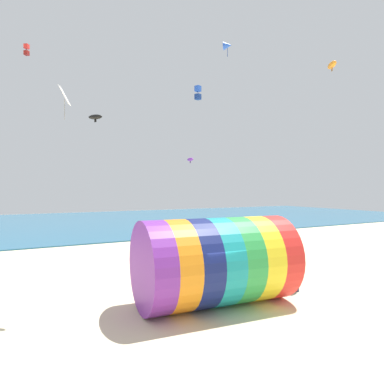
# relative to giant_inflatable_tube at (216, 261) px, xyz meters

# --- Properties ---
(ground_plane) EXTENTS (120.00, 120.00, 0.00)m
(ground_plane) POSITION_rel_giant_inflatable_tube_xyz_m (-0.10, -0.45, -1.80)
(ground_plane) COLOR beige
(sea) EXTENTS (120.00, 40.00, 0.10)m
(sea) POSITION_rel_giant_inflatable_tube_xyz_m (-0.10, 37.95, -1.75)
(sea) COLOR #236084
(sea) RESTS_ON ground
(giant_inflatable_tube) EXTENTS (6.65, 4.14, 3.60)m
(giant_inflatable_tube) POSITION_rel_giant_inflatable_tube_xyz_m (0.00, 0.00, 0.00)
(giant_inflatable_tube) COLOR purple
(giant_inflatable_tube) RESTS_ON ground
(kite_handler) EXTENTS (0.35, 0.42, 1.72)m
(kite_handler) POSITION_rel_giant_inflatable_tube_xyz_m (4.30, -0.28, -0.92)
(kite_handler) COLOR #383D56
(kite_handler) RESTS_ON ground
(kite_blue_delta) EXTENTS (0.76, 0.76, 1.00)m
(kite_blue_delta) POSITION_rel_giant_inflatable_tube_xyz_m (5.25, 6.78, 12.42)
(kite_blue_delta) COLOR blue
(kite_orange_parafoil) EXTENTS (1.04, 1.23, 0.63)m
(kite_orange_parafoil) POSITION_rel_giant_inflatable_tube_xyz_m (10.23, 2.61, 10.69)
(kite_orange_parafoil) COLOR orange
(kite_white_diamond) EXTENTS (0.66, 0.76, 1.52)m
(kite_white_diamond) POSITION_rel_giant_inflatable_tube_xyz_m (-5.21, 4.76, 7.27)
(kite_white_diamond) COLOR white
(kite_black_parafoil) EXTENTS (0.62, 0.61, 0.32)m
(kite_black_parafoil) POSITION_rel_giant_inflatable_tube_xyz_m (-4.33, 2.48, 5.98)
(kite_black_parafoil) COLOR black
(kite_red_box) EXTENTS (0.41, 0.41, 0.84)m
(kite_red_box) POSITION_rel_giant_inflatable_tube_xyz_m (-6.24, 15.43, 12.99)
(kite_red_box) COLOR red
(kite_blue_box) EXTENTS (0.61, 0.61, 1.32)m
(kite_blue_box) POSITION_rel_giant_inflatable_tube_xyz_m (7.80, 15.18, 11.73)
(kite_blue_box) COLOR blue
(kite_purple_parafoil) EXTENTS (0.40, 0.99, 0.52)m
(kite_purple_parafoil) POSITION_rel_giant_inflatable_tube_xyz_m (7.48, 16.05, 5.72)
(kite_purple_parafoil) COLOR purple
(bystander_near_water) EXTENTS (0.25, 0.38, 1.68)m
(bystander_near_water) POSITION_rel_giant_inflatable_tube_xyz_m (6.45, 7.73, -0.94)
(bystander_near_water) COLOR #383D56
(bystander_near_water) RESTS_ON ground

